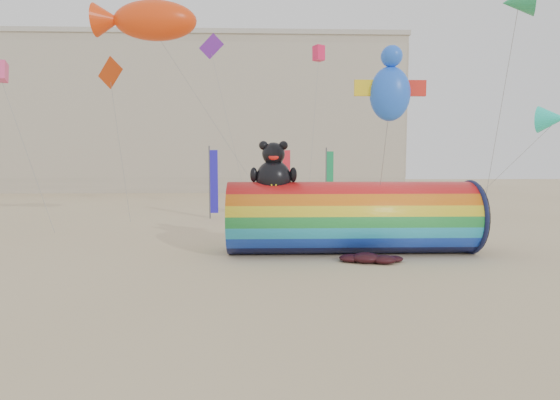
{
  "coord_description": "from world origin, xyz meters",
  "views": [
    {
      "loc": [
        -0.1,
        -17.79,
        4.14
      ],
      "look_at": [
        0.5,
        1.5,
        2.4
      ],
      "focal_mm": 28.0,
      "sensor_mm": 36.0,
      "label": 1
    }
  ],
  "objects_px": {
    "fabric_bundle": "(370,258)",
    "kite_handler": "(365,231)",
    "hotel_building": "(183,118)",
    "windsock_assembly": "(351,216)"
  },
  "relations": [
    {
      "from": "kite_handler",
      "to": "windsock_assembly",
      "type": "bearing_deg",
      "value": -18.68
    },
    {
      "from": "hotel_building",
      "to": "windsock_assembly",
      "type": "height_order",
      "value": "hotel_building"
    },
    {
      "from": "hotel_building",
      "to": "kite_handler",
      "type": "xyz_separation_m",
      "value": [
        16.39,
        -44.26,
        -9.37
      ]
    },
    {
      "from": "hotel_building",
      "to": "kite_handler",
      "type": "relative_size",
      "value": 32.0
    },
    {
      "from": "fabric_bundle",
      "to": "kite_handler",
      "type": "bearing_deg",
      "value": 83.17
    },
    {
      "from": "windsock_assembly",
      "to": "fabric_bundle",
      "type": "bearing_deg",
      "value": -76.68
    },
    {
      "from": "fabric_bundle",
      "to": "hotel_building",
      "type": "bearing_deg",
      "value": 109.19
    },
    {
      "from": "windsock_assembly",
      "to": "kite_handler",
      "type": "relative_size",
      "value": 5.85
    },
    {
      "from": "kite_handler",
      "to": "fabric_bundle",
      "type": "xyz_separation_m",
      "value": [
        -0.25,
        -2.09,
        -0.77
      ]
    },
    {
      "from": "kite_handler",
      "to": "fabric_bundle",
      "type": "relative_size",
      "value": 0.72
    }
  ]
}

